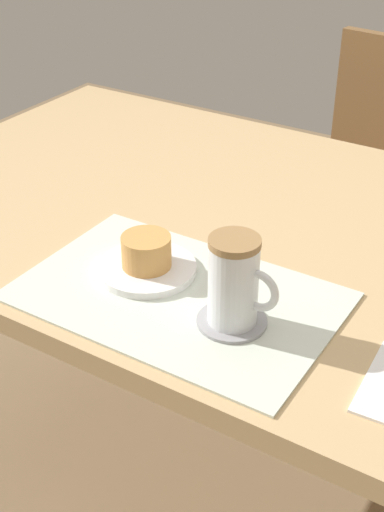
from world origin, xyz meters
TOP-DOWN VIEW (x-y plane):
  - ground_plane at (0.00, 0.00)m, footprint 4.40×4.40m
  - dining_table at (0.00, 0.00)m, footprint 1.36×0.86m
  - wooden_chair at (0.02, 0.74)m, footprint 0.47×0.47m
  - placemat at (0.05, -0.26)m, footprint 0.46×0.30m
  - pastry_plate at (-0.03, -0.23)m, footprint 0.15×0.15m
  - pastry at (-0.03, -0.23)m, footprint 0.08×0.08m
  - coffee_coaster at (0.15, -0.27)m, footprint 0.10×0.10m
  - coffee_mug at (0.15, -0.27)m, footprint 0.10×0.07m

SIDE VIEW (x-z plane):
  - ground_plane at x=0.00m, z-range -0.02..0.00m
  - wooden_chair at x=0.02m, z-range 0.05..0.92m
  - dining_table at x=0.00m, z-range 0.30..1.05m
  - placemat at x=0.05m, z-range 0.75..0.75m
  - coffee_coaster at x=0.15m, z-range 0.75..0.75m
  - pastry_plate at x=-0.03m, z-range 0.75..0.76m
  - pastry at x=-0.03m, z-range 0.76..0.81m
  - coffee_mug at x=0.15m, z-range 0.75..0.88m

